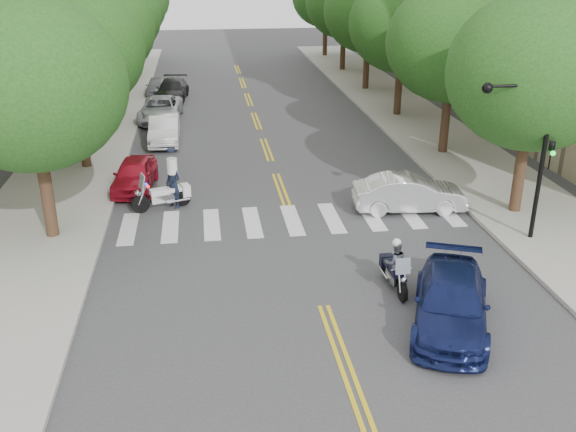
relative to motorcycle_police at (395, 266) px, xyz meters
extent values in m
plane|color=#38383A|center=(-2.35, -0.82, -0.75)|extent=(140.00, 140.00, 0.00)
cube|color=#9E9991|center=(-11.85, 21.18, -0.68)|extent=(5.00, 60.00, 0.15)
cube|color=#9E9991|center=(7.15, 21.18, -0.68)|extent=(5.00, 60.00, 0.15)
cylinder|color=#382316|center=(-11.15, 5.18, 0.91)|extent=(0.44, 0.44, 3.32)
ellipsoid|color=#1D4B15|center=(-11.15, 5.18, 4.81)|extent=(6.40, 6.40, 5.76)
cylinder|color=#382316|center=(-11.15, 13.18, 0.91)|extent=(0.44, 0.44, 3.32)
ellipsoid|color=#1D4B15|center=(-11.15, 13.18, 4.81)|extent=(6.40, 6.40, 5.76)
cylinder|color=#382316|center=(-11.15, 21.18, 0.91)|extent=(0.44, 0.44, 3.32)
ellipsoid|color=#1D4B15|center=(-11.15, 21.18, 4.81)|extent=(6.40, 6.40, 5.76)
cylinder|color=#382316|center=(-11.15, 29.18, 0.91)|extent=(0.44, 0.44, 3.32)
ellipsoid|color=#1D4B15|center=(-11.15, 29.18, 4.81)|extent=(6.40, 6.40, 5.76)
cylinder|color=#382316|center=(-11.15, 37.18, 0.91)|extent=(0.44, 0.44, 3.32)
ellipsoid|color=#1D4B15|center=(-11.15, 37.18, 4.81)|extent=(6.40, 6.40, 5.76)
cylinder|color=#382316|center=(-11.15, 45.18, 0.91)|extent=(0.44, 0.44, 3.32)
cylinder|color=#382316|center=(6.45, 5.18, 0.91)|extent=(0.44, 0.44, 3.32)
ellipsoid|color=#1D4B15|center=(6.45, 5.18, 4.81)|extent=(6.40, 6.40, 5.76)
cylinder|color=#382316|center=(6.45, 13.18, 0.91)|extent=(0.44, 0.44, 3.32)
ellipsoid|color=#1D4B15|center=(6.45, 13.18, 4.81)|extent=(6.40, 6.40, 5.76)
cylinder|color=#382316|center=(6.45, 21.18, 0.91)|extent=(0.44, 0.44, 3.32)
ellipsoid|color=#1D4B15|center=(6.45, 21.18, 4.81)|extent=(6.40, 6.40, 5.76)
cylinder|color=#382316|center=(6.45, 29.18, 0.91)|extent=(0.44, 0.44, 3.32)
ellipsoid|color=#1D4B15|center=(6.45, 29.18, 4.81)|extent=(6.40, 6.40, 5.76)
cylinder|color=#382316|center=(6.45, 37.18, 0.91)|extent=(0.44, 0.44, 3.32)
ellipsoid|color=#1D4B15|center=(6.45, 37.18, 4.81)|extent=(6.40, 6.40, 5.76)
cylinder|color=#382316|center=(6.45, 45.18, 0.91)|extent=(0.44, 0.44, 3.32)
cylinder|color=black|center=(5.85, 2.68, 2.25)|extent=(0.16, 0.16, 6.00)
cylinder|color=black|center=(4.65, 2.68, 4.85)|extent=(2.40, 0.10, 0.10)
sphere|color=black|center=(3.55, 2.68, 4.80)|extent=(0.36, 0.36, 0.36)
imported|color=black|center=(6.10, 2.68, 2.45)|extent=(0.16, 0.20, 1.00)
sphere|color=#0CCC26|center=(6.10, 2.53, 2.55)|extent=(0.18, 0.18, 0.18)
cylinder|color=black|center=(0.03, -0.82, -0.44)|extent=(0.15, 0.62, 0.62)
cylinder|color=black|center=(-0.02, 0.63, -0.44)|extent=(0.19, 0.62, 0.62)
cube|color=silver|center=(0.00, -0.05, -0.34)|extent=(0.32, 0.83, 0.29)
cube|color=black|center=(0.00, -0.14, -0.11)|extent=(0.35, 0.65, 0.20)
cube|color=black|center=(-0.01, 0.36, -0.10)|extent=(0.38, 0.51, 0.15)
cube|color=black|center=(-0.03, 0.77, -0.20)|extent=(0.41, 0.29, 0.41)
cube|color=#8C99A5|center=(0.02, -0.70, 0.34)|extent=(0.46, 0.16, 0.50)
cube|color=red|center=(0.13, -0.55, 0.18)|extent=(0.09, 0.09, 0.07)
cube|color=#0C26E5|center=(-0.09, -0.55, 0.18)|extent=(0.09, 0.09, 0.07)
imported|color=#474C56|center=(0.00, -0.05, 0.13)|extent=(0.72, 0.57, 1.43)
sphere|color=silver|center=(0.00, -0.05, 0.80)|extent=(0.27, 0.27, 0.27)
cylinder|color=black|center=(-8.19, 7.24, -0.39)|extent=(0.74, 0.38, 0.73)
cylinder|color=black|center=(-6.58, 7.81, -0.39)|extent=(0.75, 0.42, 0.73)
cube|color=silver|center=(-7.33, 7.54, -0.27)|extent=(1.02, 0.64, 0.34)
cube|color=silver|center=(-7.44, 7.51, 0.00)|extent=(0.83, 0.61, 0.24)
cube|color=silver|center=(-6.88, 7.70, 0.02)|extent=(0.70, 0.60, 0.17)
cube|color=silver|center=(-6.43, 7.87, -0.11)|extent=(0.46, 0.55, 0.48)
cube|color=#8C99A5|center=(-8.06, 7.29, 0.53)|extent=(0.33, 0.56, 0.58)
cube|color=red|center=(-7.85, 7.23, 0.34)|extent=(0.14, 0.14, 0.09)
cube|color=#0C26E5|center=(-7.93, 7.47, 0.34)|extent=(0.14, 0.14, 0.09)
imported|color=black|center=(-6.88, 7.68, 0.24)|extent=(0.85, 0.84, 1.98)
imported|color=white|center=(2.39, 6.05, -0.02)|extent=(4.53, 1.90, 1.46)
imported|color=#111948|center=(0.93, -2.27, -0.04)|extent=(3.65, 5.29, 1.42)
imported|color=#AC1226|center=(-8.61, 10.01, -0.07)|extent=(1.99, 4.14, 1.36)
imported|color=white|center=(-7.63, 17.18, -0.02)|extent=(1.54, 4.41, 1.45)
imported|color=#AAACB1|center=(-8.06, 22.05, -0.05)|extent=(2.69, 5.21, 1.40)
imported|color=black|center=(-7.55, 27.68, -0.05)|extent=(2.42, 4.98, 1.40)
imported|color=gray|center=(-8.65, 29.56, -0.13)|extent=(1.61, 3.71, 1.25)
camera|label=1|loc=(-5.59, -16.86, 8.97)|focal=40.00mm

